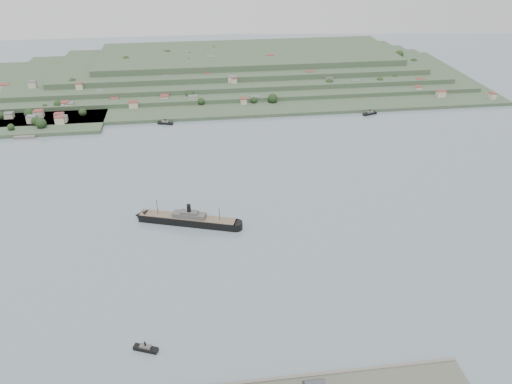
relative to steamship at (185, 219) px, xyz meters
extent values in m
plane|color=slate|center=(34.28, -10.16, -3.91)|extent=(1400.00, 1400.00, 0.00)
cube|color=slate|center=(34.28, -159.16, -2.61)|extent=(220.00, 2.00, 2.60)
cube|color=#344930|center=(34.28, 349.84, -1.91)|extent=(760.00, 260.00, 4.00)
cube|color=#344930|center=(54.28, 374.84, 2.59)|extent=(680.00, 220.00, 5.00)
cube|color=#344930|center=(69.28, 389.84, 8.09)|extent=(600.00, 200.00, 6.00)
cube|color=#344930|center=(84.28, 404.84, 14.59)|extent=(520.00, 180.00, 7.00)
cube|color=#344930|center=(99.28, 419.84, 22.09)|extent=(440.00, 160.00, 8.00)
cube|color=#344930|center=(-165.72, 239.84, -1.91)|extent=(150.00, 90.00, 4.00)
cube|color=slate|center=(-170.72, 197.84, -2.51)|extent=(22.00, 14.00, 2.80)
cube|color=black|center=(1.95, -0.65, -0.88)|extent=(77.08, 34.23, 6.05)
cone|color=black|center=(-34.96, 11.55, -0.88)|extent=(13.10, 13.10, 10.37)
cylinder|color=black|center=(38.87, -12.84, -0.88)|extent=(10.37, 10.37, 6.05)
cube|color=brown|center=(1.95, -0.65, 2.40)|extent=(75.17, 32.87, 0.52)
cube|color=#4C4A47|center=(3.60, -1.19, 4.30)|extent=(27.05, 15.51, 3.46)
cube|color=#4C4A47|center=(3.60, -1.19, 6.63)|extent=(15.02, 10.08, 2.16)
cylinder|color=black|center=(3.60, -1.19, 9.91)|extent=(3.11, 3.11, 7.78)
cylinder|color=#3C271B|center=(-21.01, 6.94, 8.19)|extent=(0.43, 0.43, 13.82)
cylinder|color=#3C271B|center=(26.56, -8.78, 7.32)|extent=(0.43, 0.43, 12.10)
cube|color=black|center=(-23.30, -128.37, -2.77)|extent=(14.61, 8.80, 2.27)
cube|color=#4C4A47|center=(-23.30, -128.37, -1.06)|extent=(7.07, 5.19, 1.71)
cylinder|color=black|center=(-23.30, -128.37, 0.83)|extent=(0.95, 0.95, 3.32)
cube|color=black|center=(-20.65, 214.84, -2.72)|extent=(18.42, 9.84, 2.37)
cube|color=#4C4A47|center=(-20.65, 214.84, -0.95)|extent=(8.79, 6.08, 1.78)
cylinder|color=black|center=(-20.65, 214.84, 1.02)|extent=(0.99, 0.99, 3.45)
cube|color=black|center=(223.60, 213.45, -2.70)|extent=(18.70, 10.73, 2.41)
cube|color=#4C4A47|center=(223.60, 213.45, -0.90)|extent=(9.00, 6.48, 1.81)
cylinder|color=black|center=(223.60, 213.45, 1.11)|extent=(1.00, 1.00, 3.51)
camera|label=1|loc=(11.39, -334.48, 210.86)|focal=35.00mm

